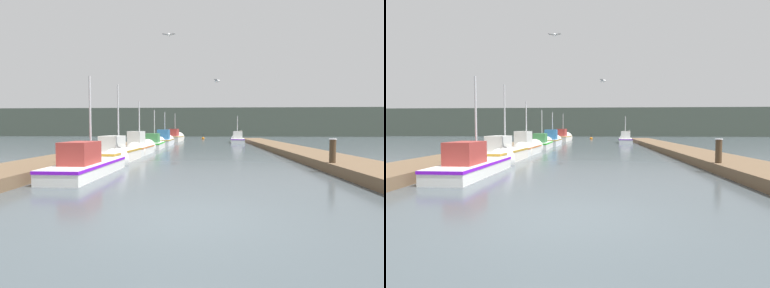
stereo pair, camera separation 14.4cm
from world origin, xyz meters
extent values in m
plane|color=#424C51|center=(0.00, 0.00, 0.00)|extent=(200.00, 200.00, 0.00)
cube|color=brown|center=(-6.34, 16.00, 0.19)|extent=(2.52, 40.00, 0.39)
cube|color=brown|center=(6.34, 16.00, 0.19)|extent=(2.52, 40.00, 0.39)
cube|color=#424C42|center=(0.00, 64.03, 2.98)|extent=(120.00, 16.00, 5.96)
cube|color=silver|center=(-3.99, 5.02, 0.24)|extent=(1.49, 4.61, 0.48)
cube|color=#7614D7|center=(-3.99, 5.02, 0.42)|extent=(1.52, 4.64, 0.10)
cone|color=silver|center=(-3.95, 7.76, 0.24)|extent=(1.36, 0.90, 1.35)
cube|color=#99332D|center=(-4.00, 4.45, 0.88)|extent=(0.98, 1.51, 0.78)
cylinder|color=#B2B2B7|center=(-3.99, 5.37, 2.09)|extent=(0.08, 0.08, 3.20)
cube|color=silver|center=(-4.24, 9.32, 0.31)|extent=(1.57, 4.54, 0.62)
cube|color=#B28224|center=(-4.24, 9.32, 0.56)|extent=(1.60, 4.57, 0.10)
cone|color=silver|center=(-4.13, 12.14, 0.31)|extent=(1.37, 1.21, 1.33)
cube|color=silver|center=(-4.26, 8.76, 0.99)|extent=(0.94, 1.46, 0.74)
cylinder|color=#B2B2B7|center=(-4.22, 9.66, 2.31)|extent=(0.08, 0.08, 3.38)
cube|color=silver|center=(-4.15, 13.78, 0.28)|extent=(1.42, 3.95, 0.56)
cube|color=#CD6C35|center=(-4.15, 13.78, 0.50)|extent=(1.45, 3.98, 0.10)
cone|color=silver|center=(-4.11, 16.13, 0.28)|extent=(1.29, 0.79, 1.27)
cube|color=silver|center=(-4.16, 13.29, 1.05)|extent=(0.85, 1.47, 0.98)
cylinder|color=#B2B2B7|center=(-4.15, 14.08, 2.04)|extent=(0.08, 0.08, 2.96)
cube|color=silver|center=(-4.15, 19.41, 0.28)|extent=(1.57, 4.45, 0.56)
cube|color=green|center=(-4.15, 19.41, 0.50)|extent=(1.60, 4.48, 0.10)
cone|color=silver|center=(-4.23, 22.01, 0.28)|extent=(1.38, 0.84, 1.36)
cube|color=#387A42|center=(-4.13, 18.86, 0.93)|extent=(1.03, 1.56, 0.75)
cylinder|color=#B2B2B7|center=(-4.16, 19.74, 1.92)|extent=(0.08, 0.08, 2.72)
cube|color=silver|center=(-3.96, 24.20, 0.31)|extent=(1.43, 4.48, 0.63)
cube|color=#A3751D|center=(-3.96, 24.20, 0.57)|extent=(1.46, 4.51, 0.10)
cone|color=silver|center=(-3.97, 26.87, 0.31)|extent=(1.35, 0.87, 1.34)
cube|color=#2D6699|center=(-3.96, 23.64, 1.11)|extent=(1.11, 1.35, 0.97)
cylinder|color=#B2B2B7|center=(-3.96, 24.53, 1.99)|extent=(0.08, 0.08, 2.73)
cube|color=silver|center=(3.88, 29.67, 0.26)|extent=(1.72, 4.39, 0.52)
cube|color=#5B0FA8|center=(3.88, 29.67, 0.46)|extent=(1.75, 4.42, 0.10)
cone|color=silver|center=(4.03, 32.27, 0.26)|extent=(1.45, 0.98, 1.40)
cube|color=silver|center=(3.85, 29.13, 0.95)|extent=(1.10, 1.31, 0.86)
cylinder|color=#B2B2B7|center=(3.90, 29.99, 1.84)|extent=(0.08, 0.08, 2.64)
cube|color=silver|center=(-4.02, 33.91, 0.35)|extent=(2.07, 4.25, 0.70)
cube|color=#BA8C32|center=(-4.02, 33.91, 0.64)|extent=(2.10, 4.29, 0.10)
cone|color=silver|center=(-3.80, 36.44, 0.35)|extent=(1.70, 1.10, 1.62)
cube|color=#99332D|center=(-4.07, 33.40, 1.17)|extent=(1.21, 1.76, 0.95)
cylinder|color=#B2B2B7|center=(-4.00, 34.22, 2.19)|extent=(0.08, 0.08, 2.98)
cylinder|color=#473523|center=(-5.07, 18.45, 0.57)|extent=(0.21, 0.21, 1.14)
cylinder|color=silver|center=(-5.07, 18.45, 1.16)|extent=(0.25, 0.25, 0.04)
cylinder|color=#473523|center=(5.32, 6.22, 0.65)|extent=(0.24, 0.24, 1.29)
cylinder|color=silver|center=(5.32, 6.22, 1.31)|extent=(0.28, 0.28, 0.04)
cylinder|color=#473523|center=(5.23, 38.73, 0.69)|extent=(0.29, 0.29, 1.37)
cylinder|color=silver|center=(5.23, 38.73, 1.39)|extent=(0.34, 0.34, 0.04)
sphere|color=#BF6513|center=(-0.35, 40.68, 0.13)|extent=(0.46, 0.46, 0.46)
cylinder|color=black|center=(-0.35, 40.68, 0.61)|extent=(0.06, 0.06, 0.50)
ellipsoid|color=white|center=(0.85, 8.11, 3.89)|extent=(0.31, 0.22, 0.12)
cube|color=gray|center=(0.89, 8.24, 3.91)|extent=(0.20, 0.30, 0.07)
cube|color=gray|center=(0.80, 7.98, 3.91)|extent=(0.20, 0.30, 0.07)
ellipsoid|color=white|center=(-1.27, 7.41, 5.79)|extent=(0.14, 0.28, 0.12)
cube|color=gray|center=(-1.40, 7.42, 5.81)|extent=(0.27, 0.12, 0.07)
cube|color=gray|center=(-1.13, 7.41, 5.81)|extent=(0.27, 0.12, 0.07)
camera|label=1|loc=(0.46, -5.71, 1.74)|focal=28.00mm
camera|label=2|loc=(0.60, -5.70, 1.74)|focal=28.00mm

